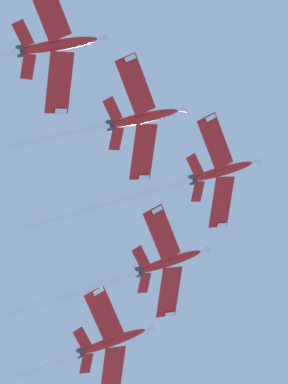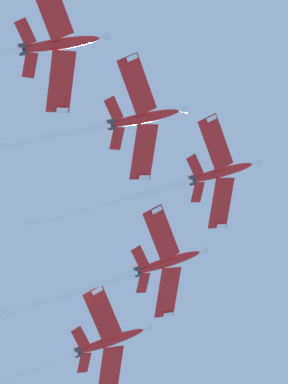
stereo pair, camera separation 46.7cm
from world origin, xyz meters
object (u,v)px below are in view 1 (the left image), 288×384
Objects in this scene: jet_left_wing at (130,274)px; jet_left_outer at (69,357)px; jet_right_outer at (1,54)px; jet_right_wing at (101,127)px; jet_lead at (189,180)px.

jet_left_wing is 0.95× the size of jet_left_outer.
jet_left_wing is 0.91× the size of jet_right_outer.
jet_right_outer is (7.58, -15.87, -6.06)m from jet_right_wing.
jet_right_wing reaches higher than jet_left_outer.
jet_right_outer is at bearing -64.47° from jet_right_wing.
jet_right_wing is 18.60m from jet_right_outer.
jet_lead is 0.96× the size of jet_right_outer.
jet_left_wing is (-15.89, -5.54, -6.60)m from jet_lead.
jet_left_wing is 24.57m from jet_right_wing.
jet_left_wing reaches higher than jet_right_outer.
jet_right_wing reaches higher than jet_right_outer.
jet_lead is 18.51m from jet_right_wing.
jet_left_wing is 40.26m from jet_right_outer.
jet_right_outer is (29.77, -26.42, -6.06)m from jet_left_wing.
jet_left_wing reaches higher than jet_right_wing.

